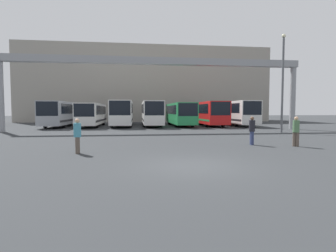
{
  "coord_description": "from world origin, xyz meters",
  "views": [
    {
      "loc": [
        -2.09,
        -9.58,
        2.09
      ],
      "look_at": [
        1.56,
        20.4,
        0.3
      ],
      "focal_mm": 28.0,
      "sensor_mm": 36.0,
      "label": 1
    }
  ],
  "objects_px": {
    "bus_slot_5": "(208,112)",
    "pedestrian_near_left": "(252,130)",
    "bus_slot_3": "(151,112)",
    "bus_slot_6": "(235,112)",
    "bus_slot_1": "(92,113)",
    "pedestrian_mid_left": "(296,131)",
    "bus_slot_4": "(180,113)",
    "pedestrian_mid_right": "(77,135)",
    "bus_slot_0": "(63,112)",
    "bus_slot_2": "(122,112)",
    "lamp_post": "(283,80)"
  },
  "relations": [
    {
      "from": "bus_slot_0",
      "to": "bus_slot_3",
      "type": "bearing_deg",
      "value": 0.69
    },
    {
      "from": "bus_slot_4",
      "to": "bus_slot_6",
      "type": "height_order",
      "value": "bus_slot_6"
    },
    {
      "from": "bus_slot_1",
      "to": "bus_slot_3",
      "type": "xyz_separation_m",
      "value": [
        7.84,
        0.8,
        0.16
      ]
    },
    {
      "from": "pedestrian_mid_right",
      "to": "lamp_post",
      "type": "xyz_separation_m",
      "value": [
        16.55,
        10.28,
        4.08
      ]
    },
    {
      "from": "bus_slot_5",
      "to": "bus_slot_6",
      "type": "xyz_separation_m",
      "value": [
        3.92,
        0.02,
        0.06
      ]
    },
    {
      "from": "bus_slot_1",
      "to": "pedestrian_mid_right",
      "type": "height_order",
      "value": "bus_slot_1"
    },
    {
      "from": "bus_slot_0",
      "to": "pedestrian_mid_left",
      "type": "bearing_deg",
      "value": -49.23
    },
    {
      "from": "bus_slot_5",
      "to": "bus_slot_6",
      "type": "distance_m",
      "value": 3.92
    },
    {
      "from": "bus_slot_2",
      "to": "bus_slot_5",
      "type": "height_order",
      "value": "bus_slot_2"
    },
    {
      "from": "bus_slot_2",
      "to": "bus_slot_4",
      "type": "height_order",
      "value": "bus_slot_2"
    },
    {
      "from": "bus_slot_4",
      "to": "pedestrian_mid_left",
      "type": "distance_m",
      "value": 22.0
    },
    {
      "from": "bus_slot_0",
      "to": "bus_slot_2",
      "type": "xyz_separation_m",
      "value": [
        7.84,
        -0.75,
        0.07
      ]
    },
    {
      "from": "bus_slot_0",
      "to": "pedestrian_mid_right",
      "type": "distance_m",
      "value": 24.0
    },
    {
      "from": "pedestrian_near_left",
      "to": "pedestrian_mid_right",
      "type": "relative_size",
      "value": 1.02
    },
    {
      "from": "bus_slot_2",
      "to": "bus_slot_4",
      "type": "distance_m",
      "value": 7.87
    },
    {
      "from": "pedestrian_mid_left",
      "to": "lamp_post",
      "type": "height_order",
      "value": "lamp_post"
    },
    {
      "from": "bus_slot_2",
      "to": "pedestrian_mid_left",
      "type": "bearing_deg",
      "value": -62.44
    },
    {
      "from": "bus_slot_6",
      "to": "pedestrian_mid_right",
      "type": "height_order",
      "value": "bus_slot_6"
    },
    {
      "from": "bus_slot_0",
      "to": "bus_slot_6",
      "type": "height_order",
      "value": "bus_slot_6"
    },
    {
      "from": "pedestrian_mid_left",
      "to": "lamp_post",
      "type": "bearing_deg",
      "value": -77.37
    },
    {
      "from": "bus_slot_1",
      "to": "pedestrian_mid_left",
      "type": "relative_size",
      "value": 6.22
    },
    {
      "from": "bus_slot_6",
      "to": "pedestrian_mid_left",
      "type": "height_order",
      "value": "bus_slot_6"
    },
    {
      "from": "bus_slot_5",
      "to": "pedestrian_mid_right",
      "type": "relative_size",
      "value": 6.72
    },
    {
      "from": "bus_slot_3",
      "to": "bus_slot_5",
      "type": "xyz_separation_m",
      "value": [
        7.84,
        -0.52,
        -0.02
      ]
    },
    {
      "from": "bus_slot_4",
      "to": "pedestrian_mid_right",
      "type": "bearing_deg",
      "value": -111.18
    },
    {
      "from": "bus_slot_4",
      "to": "bus_slot_6",
      "type": "xyz_separation_m",
      "value": [
        7.84,
        -0.2,
        0.16
      ]
    },
    {
      "from": "bus_slot_5",
      "to": "bus_slot_2",
      "type": "bearing_deg",
      "value": -178.21
    },
    {
      "from": "bus_slot_4",
      "to": "bus_slot_2",
      "type": "bearing_deg",
      "value": -175.71
    },
    {
      "from": "bus_slot_0",
      "to": "bus_slot_1",
      "type": "distance_m",
      "value": 3.98
    },
    {
      "from": "bus_slot_1",
      "to": "bus_slot_5",
      "type": "bearing_deg",
      "value": 1.03
    },
    {
      "from": "bus_slot_0",
      "to": "bus_slot_4",
      "type": "relative_size",
      "value": 1.03
    },
    {
      "from": "pedestrian_near_left",
      "to": "lamp_post",
      "type": "distance_m",
      "value": 11.39
    },
    {
      "from": "bus_slot_3",
      "to": "pedestrian_mid_left",
      "type": "relative_size",
      "value": 7.14
    },
    {
      "from": "bus_slot_0",
      "to": "pedestrian_mid_left",
      "type": "distance_m",
      "value": 28.94
    },
    {
      "from": "bus_slot_3",
      "to": "bus_slot_6",
      "type": "height_order",
      "value": "bus_slot_6"
    },
    {
      "from": "bus_slot_2",
      "to": "bus_slot_0",
      "type": "bearing_deg",
      "value": 174.57
    },
    {
      "from": "bus_slot_2",
      "to": "pedestrian_mid_right",
      "type": "height_order",
      "value": "bus_slot_2"
    },
    {
      "from": "lamp_post",
      "to": "bus_slot_6",
      "type": "bearing_deg",
      "value": 89.35
    },
    {
      "from": "bus_slot_4",
      "to": "bus_slot_5",
      "type": "relative_size",
      "value": 1.04
    },
    {
      "from": "bus_slot_5",
      "to": "lamp_post",
      "type": "height_order",
      "value": "lamp_post"
    },
    {
      "from": "bus_slot_0",
      "to": "bus_slot_3",
      "type": "height_order",
      "value": "bus_slot_3"
    },
    {
      "from": "bus_slot_1",
      "to": "bus_slot_2",
      "type": "xyz_separation_m",
      "value": [
        3.92,
        -0.09,
        0.19
      ]
    },
    {
      "from": "bus_slot_5",
      "to": "pedestrian_near_left",
      "type": "distance_m",
      "value": 20.8
    },
    {
      "from": "bus_slot_3",
      "to": "pedestrian_mid_left",
      "type": "distance_m",
      "value": 23.19
    },
    {
      "from": "bus_slot_5",
      "to": "pedestrian_mid_right",
      "type": "xyz_separation_m",
      "value": [
        -12.77,
        -22.61,
        -0.96
      ]
    },
    {
      "from": "pedestrian_mid_left",
      "to": "lamp_post",
      "type": "distance_m",
      "value": 11.01
    },
    {
      "from": "pedestrian_near_left",
      "to": "pedestrian_mid_left",
      "type": "distance_m",
      "value": 2.44
    },
    {
      "from": "bus_slot_2",
      "to": "bus_slot_3",
      "type": "height_order",
      "value": "bus_slot_2"
    },
    {
      "from": "lamp_post",
      "to": "bus_slot_2",
      "type": "bearing_deg",
      "value": 142.42
    },
    {
      "from": "bus_slot_4",
      "to": "bus_slot_6",
      "type": "bearing_deg",
      "value": -1.49
    }
  ]
}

